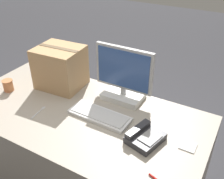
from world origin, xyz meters
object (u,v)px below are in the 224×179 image
desk_phone (145,137)px  keyboard (100,115)px  cardboard_box (60,67)px  sticky_note_pad (188,146)px  paper_cup_left (8,85)px  spoon (40,110)px  monitor (124,79)px

desk_phone → keyboard: bearing=-175.9°
cardboard_box → sticky_note_pad: size_ratio=3.95×
paper_cup_left → spoon: (0.41, -0.08, -0.05)m
desk_phone → spoon: size_ratio=1.55×
desk_phone → sticky_note_pad: desk_phone is taller
paper_cup_left → sticky_note_pad: 1.43m
spoon → paper_cup_left: bearing=72.5°
paper_cup_left → spoon: 0.42m
sticky_note_pad → keyboard: bearing=-178.4°
keyboard → desk_phone: size_ratio=1.78×
desk_phone → paper_cup_left: 1.18m
paper_cup_left → sticky_note_pad: bearing=3.4°
monitor → paper_cup_left: bearing=-157.4°
spoon → monitor: bearing=-51.5°
keyboard → desk_phone: desk_phone is taller
monitor → desk_phone: (0.33, -0.35, -0.14)m
keyboard → cardboard_box: (-0.50, 0.21, 0.15)m
desk_phone → sticky_note_pad: size_ratio=2.65×
spoon → keyboard: bearing=-76.0°
cardboard_box → monitor: bearing=8.1°
desk_phone → paper_cup_left: paper_cup_left is taller
desk_phone → spoon: bearing=-159.6°
monitor → keyboard: (-0.03, -0.29, -0.15)m
monitor → paper_cup_left: monitor is taller
monitor → desk_phone: monitor is taller
desk_phone → spoon: (-0.77, -0.08, -0.03)m
paper_cup_left → sticky_note_pad: paper_cup_left is taller
monitor → sticky_note_pad: size_ratio=4.74×
desk_phone → cardboard_box: 0.91m
keyboard → spoon: size_ratio=2.77×
monitor → spoon: (-0.44, -0.44, -0.17)m
paper_cup_left → cardboard_box: bearing=41.1°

